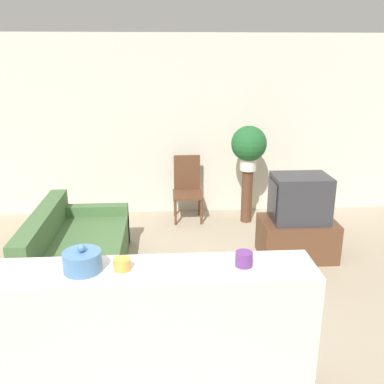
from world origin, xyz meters
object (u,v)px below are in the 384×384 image
television (299,198)px  decorative_bowl (82,261)px  potted_plant (249,145)px  wooden_chair (187,186)px  couch (76,253)px

television → decorative_bowl: (-2.16, -2.14, 0.33)m
television → potted_plant: 1.33m
wooden_chair → decorative_bowl: 3.70m
wooden_chair → potted_plant: 1.11m
couch → wooden_chair: size_ratio=1.82×
couch → wooden_chair: wooden_chair is taller
wooden_chair → potted_plant: size_ratio=1.48×
potted_plant → decorative_bowl: bearing=-117.8°
television → couch: bearing=-173.7°
potted_plant → couch: bearing=-146.1°
couch → wooden_chair: (1.35, 1.69, 0.24)m
potted_plant → decorative_bowl: 3.78m
couch → television: (2.62, 0.29, 0.50)m
wooden_chair → decorative_bowl: size_ratio=3.75×
couch → potted_plant: (2.22, 1.49, 0.90)m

